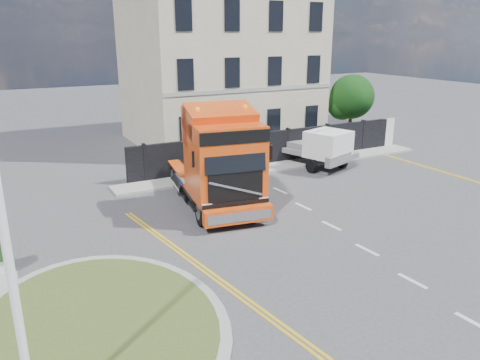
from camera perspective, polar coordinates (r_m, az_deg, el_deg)
ground at (r=18.41m, az=3.07°, el=-6.86°), size 120.00×120.00×0.00m
traffic_island at (r=13.68m, az=-16.78°, el=-16.54°), size 6.80×6.80×0.17m
hoarding_fence at (r=28.66m, az=5.08°, el=4.10°), size 18.80×0.25×2.00m
georgian_building at (r=34.22m, az=-2.57°, el=14.39°), size 12.30×10.30×12.80m
tree at (r=35.40m, az=13.21°, el=9.62°), size 3.20×3.20×4.80m
pavement_far at (r=27.87m, az=5.08°, el=1.72°), size 20.00×1.60×0.12m
truck at (r=20.57m, az=-2.50°, el=1.87°), size 4.01×8.00×4.58m
flatbed_pickup at (r=27.76m, az=9.81°, el=3.97°), size 3.77×5.98×2.29m
lamppost_island at (r=9.12m, az=-26.39°, el=-8.62°), size 0.23×0.45×7.36m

